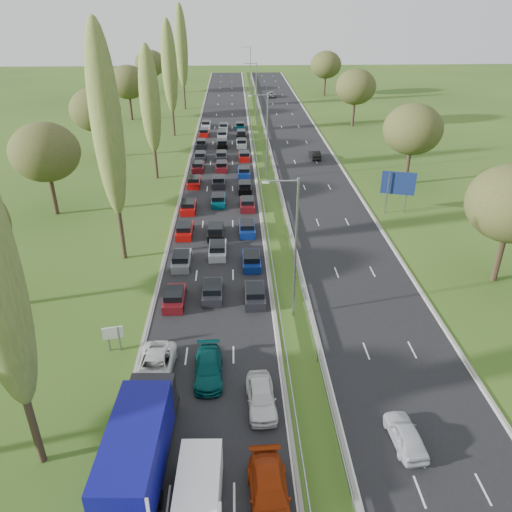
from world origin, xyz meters
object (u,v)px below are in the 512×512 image
object	(u,v)px
white_van_rear	(198,493)
direction_sign	(398,185)
blue_lorry	(140,445)
near_car_2	(155,367)
info_sign	(113,335)

from	to	relation	value
white_van_rear	direction_sign	world-z (taller)	direction_sign
blue_lorry	white_van_rear	bearing A→B (deg)	-32.62
white_van_rear	direction_sign	distance (m)	44.66
near_car_2	white_van_rear	world-z (taller)	white_van_rear
white_van_rear	info_sign	size ratio (longest dim) A/B	2.69
white_van_rear	direction_sign	xyz separation A→B (m)	(21.71, 38.96, 2.41)
direction_sign	blue_lorry	bearing A→B (deg)	-124.28
blue_lorry	info_sign	world-z (taller)	blue_lorry
info_sign	blue_lorry	bearing A→B (deg)	-70.91
near_car_2	blue_lorry	distance (m)	8.18
near_car_2	direction_sign	bearing A→B (deg)	50.26
near_car_2	direction_sign	world-z (taller)	direction_sign
white_van_rear	info_sign	bearing A→B (deg)	119.91
blue_lorry	direction_sign	world-z (taller)	direction_sign
direction_sign	white_van_rear	bearing A→B (deg)	-119.13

